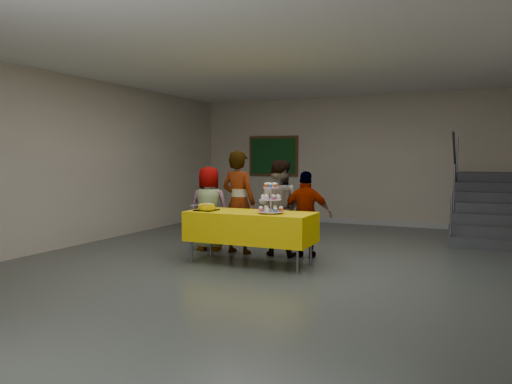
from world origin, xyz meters
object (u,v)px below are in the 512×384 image
at_px(bake_table, 250,226).
at_px(noticeboard, 273,156).
at_px(schoolchild_a, 209,208).
at_px(schoolchild_c, 279,208).
at_px(staircase, 488,213).
at_px(bear_cake, 207,207).
at_px(schoolchild_b, 238,202).
at_px(cupcake_stand, 271,201).
at_px(schoolchild_d, 306,215).

distance_m(bake_table, noticeboard, 5.34).
distance_m(schoolchild_a, schoolchild_c, 1.26).
distance_m(bake_table, staircase, 5.23).
bearing_deg(bear_cake, noticeboard, 101.29).
height_order(bear_cake, schoolchild_c, schoolchild_c).
relative_size(bear_cake, noticeboard, 0.28).
height_order(schoolchild_a, staircase, staircase).
bearing_deg(noticeboard, schoolchild_b, -74.91).
distance_m(bake_table, schoolchild_c, 0.81).
distance_m(schoolchild_a, noticeboard, 4.35).
distance_m(bear_cake, staircase, 5.76).
bearing_deg(cupcake_stand, bake_table, 167.92).
bearing_deg(bake_table, schoolchild_b, 128.15).
distance_m(schoolchild_c, schoolchild_d, 0.48).
height_order(cupcake_stand, schoolchild_b, schoolchild_b).
height_order(bear_cake, schoolchild_b, schoolchild_b).
distance_m(bake_table, schoolchild_b, 0.90).
xyz_separation_m(schoolchild_d, noticeboard, (-2.30, 4.21, 0.92)).
xyz_separation_m(schoolchild_b, schoolchild_d, (1.14, 0.08, -0.16)).
relative_size(cupcake_stand, schoolchild_a, 0.31).
height_order(staircase, noticeboard, noticeboard).
bearing_deg(bake_table, staircase, 52.08).
xyz_separation_m(cupcake_stand, schoolchild_a, (-1.48, 0.81, -0.24)).
bearing_deg(schoolchild_a, noticeboard, -94.14).
xyz_separation_m(bear_cake, noticeboard, (-1.01, 5.08, 0.77)).
bearing_deg(schoolchild_d, schoolchild_c, -10.01).
relative_size(cupcake_stand, schoolchild_c, 0.29).
bearing_deg(noticeboard, bear_cake, -78.71).
bearing_deg(bake_table, cupcake_stand, -12.08).
bearing_deg(schoolchild_a, schoolchild_d, 168.76).
relative_size(schoolchild_b, schoolchild_d, 1.24).
distance_m(cupcake_stand, staircase, 5.10).
bearing_deg(staircase, schoolchild_b, -137.35).
relative_size(bake_table, schoolchild_c, 1.23).
bearing_deg(bake_table, schoolchild_d, 50.96).
height_order(cupcake_stand, staircase, staircase).
distance_m(bake_table, schoolchild_d, 0.98).
bearing_deg(bear_cake, schoolchild_b, 79.93).
bearing_deg(schoolchild_c, bear_cake, 49.16).
height_order(schoolchild_d, staircase, staircase).
relative_size(cupcake_stand, schoolchild_d, 0.33).
relative_size(schoolchild_d, noticeboard, 1.04).
relative_size(schoolchild_a, schoolchild_b, 0.84).
bearing_deg(schoolchild_d, staircase, -136.21).
distance_m(schoolchild_a, schoolchild_b, 0.61).
relative_size(schoolchild_c, schoolchild_d, 1.13).
distance_m(bear_cake, schoolchild_c, 1.20).
bearing_deg(staircase, noticeboard, 170.32).
relative_size(staircase, noticeboard, 1.85).
height_order(bear_cake, schoolchild_a, schoolchild_a).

